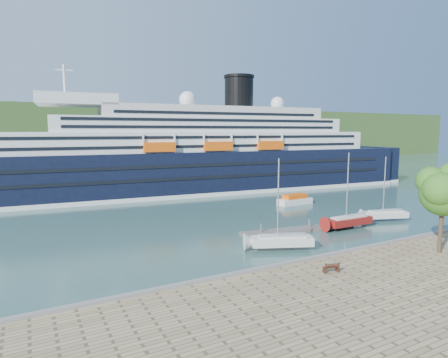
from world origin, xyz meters
TOP-DOWN VIEW (x-y plane):
  - ground at (0.00, 0.00)m, footprint 400.00×400.00m
  - far_hillside at (0.00, 145.00)m, footprint 400.00×50.00m
  - quay_coping at (0.00, -0.20)m, footprint 220.00×0.50m
  - cruise_ship at (-1.77, 51.20)m, footprint 121.91×28.38m
  - park_bench at (-10.33, -3.71)m, footprint 1.69×1.00m
  - promenade_tree at (4.18, -4.82)m, footprint 6.31×6.31m
  - floating_pontoon at (-1.39, 12.12)m, footprint 17.17×4.48m
  - sailboat_white_near at (-8.44, 6.33)m, footprint 8.26×5.16m
  - sailboat_red at (6.10, 9.83)m, footprint 8.13×2.36m
  - sailboat_white_far at (14.69, 10.44)m, footprint 7.72×4.42m
  - tender_launch at (10.56, 27.77)m, footprint 7.18×2.71m

SIDE VIEW (x-z plane):
  - ground at x=0.00m, z-range 0.00..0.00m
  - floating_pontoon at x=-1.39m, z-range 0.00..0.38m
  - tender_launch at x=10.56m, z-range 0.00..1.96m
  - quay_coping at x=0.00m, z-range 1.00..1.30m
  - park_bench at x=-10.33m, z-range 1.00..2.01m
  - sailboat_white_far at x=14.69m, z-range 0.00..9.63m
  - sailboat_white_near at x=-8.44m, z-range 0.00..10.36m
  - sailboat_red at x=6.10m, z-range 0.00..10.47m
  - promenade_tree at x=4.18m, z-range 1.00..11.45m
  - far_hillside at x=0.00m, z-range 0.00..24.00m
  - cruise_ship at x=-1.77m, z-range 0.00..27.13m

